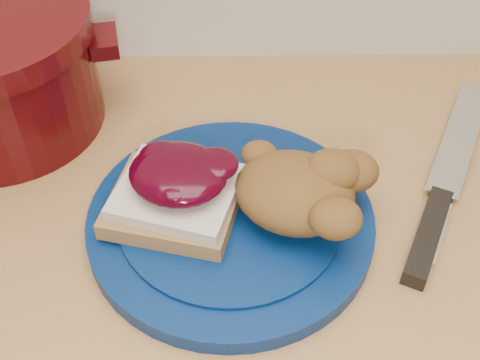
{
  "coord_description": "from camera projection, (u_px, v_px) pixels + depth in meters",
  "views": [
    {
      "loc": [
        -0.02,
        1.07,
        1.39
      ],
      "look_at": [
        -0.01,
        1.5,
        0.95
      ],
      "focal_mm": 45.0,
      "sensor_mm": 36.0,
      "label": 1
    }
  ],
  "objects": [
    {
      "name": "chef_knife",
      "position": [
        438.0,
        206.0,
        0.64
      ],
      "size": [
        0.18,
        0.32,
        0.02
      ],
      "rotation": [
        0.0,
        0.0,
        1.11
      ],
      "color": "black",
      "rests_on": "wood_countertop"
    },
    {
      "name": "stuffing_mound",
      "position": [
        294.0,
        192.0,
        0.59
      ],
      "size": [
        0.15,
        0.14,
        0.06
      ],
      "primitive_type": "ellipsoid",
      "rotation": [
        0.0,
        0.0,
        -0.35
      ],
      "color": "brown",
      "rests_on": "plate"
    },
    {
      "name": "sandwich",
      "position": [
        176.0,
        190.0,
        0.6
      ],
      "size": [
        0.15,
        0.14,
        0.06
      ],
      "rotation": [
        0.0,
        0.0,
        -0.35
      ],
      "color": "olive",
      "rests_on": "plate"
    },
    {
      "name": "plate",
      "position": [
        231.0,
        221.0,
        0.63
      ],
      "size": [
        0.38,
        0.38,
        0.02
      ],
      "primitive_type": "cylinder",
      "rotation": [
        0.0,
        0.0,
        -0.35
      ],
      "color": "#051F51",
      "rests_on": "wood_countertop"
    },
    {
      "name": "butter_knife",
      "position": [
        446.0,
        200.0,
        0.66
      ],
      "size": [
        0.09,
        0.18,
        0.0
      ],
      "primitive_type": "cube",
      "rotation": [
        0.0,
        0.0,
        1.14
      ],
      "color": "silver",
      "rests_on": "wood_countertop"
    }
  ]
}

